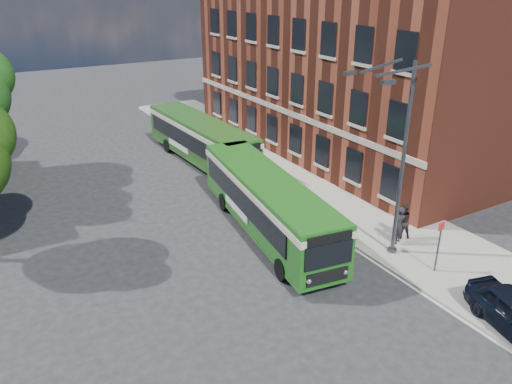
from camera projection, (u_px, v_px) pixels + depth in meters
ground at (277, 264)px, 22.85m from camera, size 120.00×120.00×0.00m
pavement at (301, 178)px, 32.40m from camera, size 6.00×48.00×0.15m
kerb_line at (261, 188)px, 31.02m from camera, size 0.12×48.00×0.01m
brick_office at (352, 54)px, 36.07m from camera, size 12.10×26.00×14.20m
street_lamp at (397, 160)px, 21.60m from camera, size 2.96×2.38×9.00m
bus_stop_sign at (439, 244)px, 21.51m from camera, size 0.35×0.08×2.52m
bus_front at (267, 199)px, 25.01m from camera, size 4.21×12.57×3.02m
bus_rear at (201, 137)px, 34.76m from camera, size 3.07×12.43×3.02m
pedestrian_a at (398, 225)px, 23.99m from camera, size 0.83×0.73×1.91m
pedestrian_b at (403, 221)px, 24.52m from camera, size 1.07×0.96×1.82m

